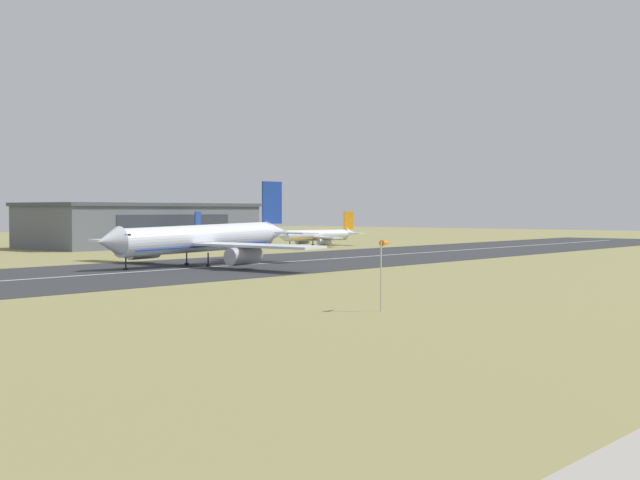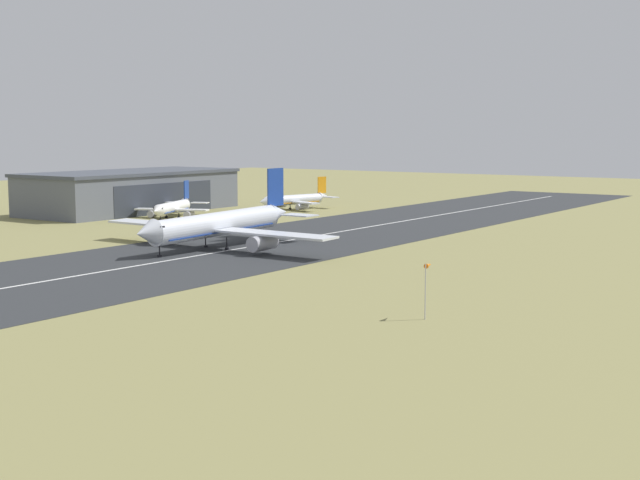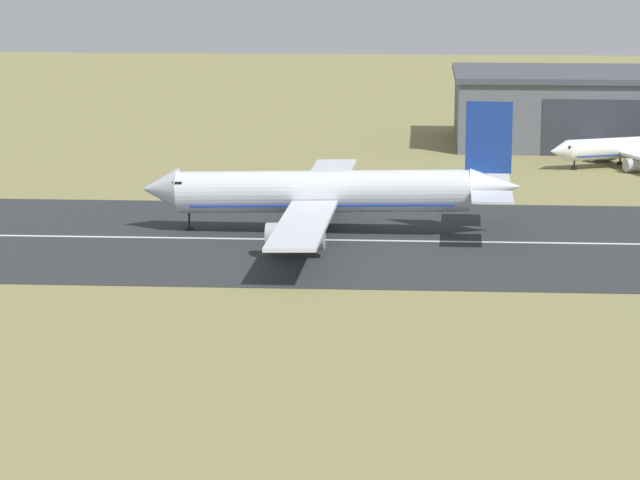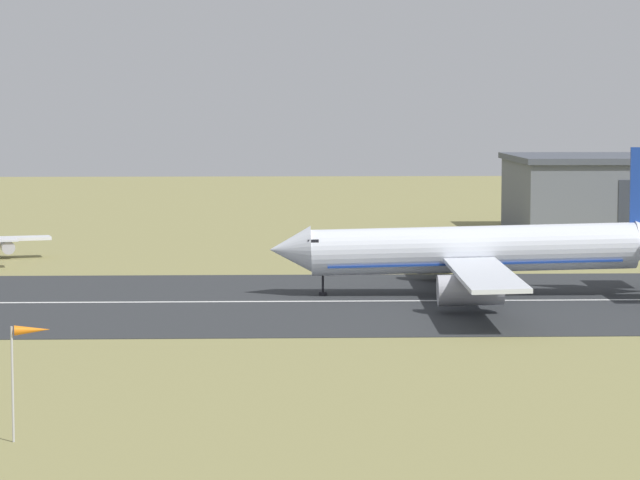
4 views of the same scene
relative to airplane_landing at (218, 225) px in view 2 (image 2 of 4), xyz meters
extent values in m
plane|color=olive|center=(2.80, -65.57, -4.65)|extent=(622.78, 622.78, 0.00)
cube|color=#2B2D30|center=(2.80, -4.01, -4.62)|extent=(382.78, 46.21, 0.06)
cube|color=silver|center=(2.80, -4.01, -4.59)|extent=(344.51, 0.70, 0.01)
cube|color=slate|center=(48.01, 74.86, 0.75)|extent=(63.34, 26.89, 10.79)
cube|color=#424751|center=(48.01, 74.86, 6.59)|extent=(64.34, 27.89, 0.90)
cube|color=#2D333D|center=(48.01, 61.37, -0.33)|extent=(38.01, 0.12, 8.64)
cylinder|color=silver|center=(-0.36, 0.01, 0.19)|extent=(33.40, 5.60, 5.49)
cone|color=silver|center=(-19.08, 0.49, 0.19)|extent=(4.49, 4.85, 4.83)
cone|color=silver|center=(19.07, -0.49, 1.04)|extent=(5.89, 4.41, 4.39)
cube|color=black|center=(-16.74, 0.43, 1.13)|extent=(1.21, 4.05, 0.46)
cube|color=navy|center=(-0.36, 0.01, -1.12)|extent=(29.97, 5.27, 0.88)
cube|color=silver|center=(-0.63, 15.32, -0.64)|extent=(5.85, 25.99, 0.52)
cylinder|color=#A8A8B2|center=(-1.72, 13.28, -2.36)|extent=(6.30, 3.10, 3.08)
cube|color=silver|center=(-1.42, -15.27, -0.64)|extent=(5.85, 25.99, 0.52)
cylinder|color=#A8A8B2|center=(-2.40, -13.18, -2.36)|extent=(6.30, 3.10, 3.08)
cube|color=navy|center=(18.22, -0.47, 6.58)|extent=(5.16, 0.41, 8.05)
cube|color=silver|center=(18.77, 5.51, 0.90)|extent=(4.70, 7.36, 0.24)
cube|color=silver|center=(18.46, -6.47, 0.90)|extent=(4.70, 7.36, 0.24)
cylinder|color=black|center=(-15.75, 0.41, -3.42)|extent=(0.24, 0.24, 2.47)
cylinder|color=black|center=(-15.75, 0.41, -4.43)|extent=(0.84, 0.84, 0.44)
cylinder|color=black|center=(-0.45, 2.85, -3.42)|extent=(0.24, 0.24, 2.47)
cylinder|color=black|center=(-0.45, 2.85, -4.43)|extent=(0.84, 0.84, 0.44)
cylinder|color=black|center=(-0.60, -2.83, -3.42)|extent=(0.24, 0.24, 2.47)
cylinder|color=black|center=(-0.60, -2.83, -4.43)|extent=(0.84, 0.84, 0.44)
cylinder|color=white|center=(40.45, 51.38, -1.82)|extent=(18.79, 10.05, 3.02)
cone|color=white|center=(30.38, 47.23, -1.82)|extent=(3.66, 3.82, 3.02)
cone|color=white|center=(50.94, 55.70, -1.28)|extent=(4.38, 3.89, 2.71)
cube|color=black|center=(31.76, 47.80, -1.22)|extent=(1.99, 2.79, 0.44)
cube|color=navy|center=(40.45, 51.38, -2.65)|extent=(16.97, 9.19, 0.20)
cube|color=white|center=(37.89, 56.59, -2.35)|extent=(6.08, 9.08, 0.40)
cylinder|color=#A8A8B2|center=(37.59, 55.72, -3.54)|extent=(4.34, 3.22, 1.87)
cube|color=white|center=(42.30, 45.88, -2.35)|extent=(6.08, 9.08, 0.40)
cylinder|color=#A8A8B2|center=(41.48, 46.28, -3.54)|extent=(4.34, 3.22, 1.87)
cube|color=navy|center=(50.44, 55.50, 2.25)|extent=(3.14, 1.51, 5.13)
cube|color=white|center=(49.36, 59.18, -1.37)|extent=(4.41, 5.36, 0.24)
cube|color=white|center=(52.26, 52.12, -1.37)|extent=(4.41, 5.36, 0.24)
cylinder|color=black|center=(32.74, 48.21, -3.99)|extent=(0.24, 0.24, 1.32)
cylinder|color=black|center=(32.74, 48.21, -4.43)|extent=(0.84, 0.84, 0.44)
cylinder|color=black|center=(39.87, 53.10, -3.99)|extent=(0.24, 0.24, 1.32)
cylinder|color=black|center=(39.87, 53.10, -4.43)|extent=(0.84, 0.84, 0.44)
cylinder|color=black|center=(41.25, 49.75, -3.99)|extent=(0.24, 0.24, 1.32)
cylinder|color=black|center=(41.25, 49.75, -4.43)|extent=(0.84, 0.84, 0.44)
cylinder|color=silver|center=(79.16, 39.53, -1.68)|extent=(19.81, 7.82, 2.93)
cone|color=silver|center=(68.35, 42.36, -1.68)|extent=(3.29, 3.50, 2.93)
cone|color=silver|center=(90.40, 36.60, -1.15)|extent=(4.07, 3.44, 2.64)
cube|color=black|center=(69.75, 41.99, -1.10)|extent=(1.69, 2.69, 0.44)
cube|color=orange|center=(79.16, 39.53, -2.49)|extent=(17.87, 7.18, 0.20)
cube|color=silver|center=(80.30, 45.44, -2.20)|extent=(5.30, 9.56, 0.40)
cylinder|color=#A8A8B2|center=(79.51, 44.89, -3.35)|extent=(4.15, 2.72, 1.82)
cube|color=silver|center=(77.26, 33.83, -2.20)|extent=(5.30, 9.56, 0.40)
cylinder|color=#A8A8B2|center=(76.85, 34.69, -3.35)|extent=(4.15, 2.72, 1.82)
cube|color=orange|center=(89.89, 36.73, 2.27)|extent=(3.16, 1.08, 4.98)
cube|color=silver|center=(91.21, 40.22, -1.24)|extent=(3.83, 5.04, 0.24)
cube|color=silver|center=(89.34, 33.04, -1.24)|extent=(3.83, 5.04, 0.24)
cylinder|color=black|center=(70.79, 41.72, -3.90)|extent=(0.24, 0.24, 1.50)
cylinder|color=black|center=(70.79, 41.72, -4.43)|extent=(0.84, 0.84, 0.44)
cylinder|color=black|center=(79.71, 41.21, -3.90)|extent=(0.24, 0.24, 1.50)
cylinder|color=black|center=(79.71, 41.21, -4.43)|extent=(0.84, 0.84, 0.44)
cylinder|color=black|center=(78.82, 37.81, -3.90)|extent=(0.24, 0.24, 1.50)
cylinder|color=black|center=(78.82, 37.81, -4.43)|extent=(0.84, 0.84, 0.44)
cylinder|color=#B7B7BC|center=(-36.44, -65.43, -1.22)|extent=(0.14, 0.14, 6.87)
cone|color=orange|center=(-35.27, -65.22, 1.97)|extent=(2.16, 0.96, 0.60)
camera|label=1|loc=(-106.52, -115.89, 5.17)|focal=50.00mm
camera|label=2|loc=(-132.36, -115.89, 18.37)|focal=50.00mm
camera|label=3|loc=(10.56, -168.59, 29.68)|focal=85.00mm
camera|label=4|loc=(-21.56, -153.46, 15.37)|focal=85.00mm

